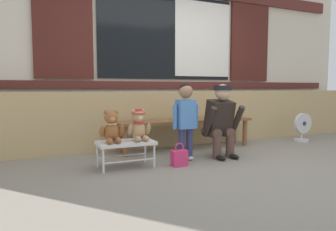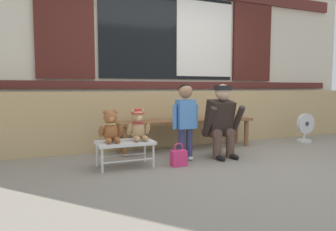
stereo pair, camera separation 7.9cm
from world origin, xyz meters
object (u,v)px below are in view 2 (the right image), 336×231
small_display_bench (125,144)px  child_standing (185,113)px  adult_crouching (221,121)px  handbag_on_ground (179,158)px  floor_fan (305,128)px  teddy_bear_plain (111,128)px  teddy_bear_with_hat (138,125)px  wooden_bench_long (187,124)px

small_display_bench → child_standing: bearing=2.4°
adult_crouching → handbag_on_ground: (-0.70, -0.20, -0.38)m
handbag_on_ground → floor_fan: size_ratio=0.57×
child_standing → teddy_bear_plain: bearing=-178.1°
adult_crouching → handbag_on_ground: bearing=-163.9°
handbag_on_ground → floor_fan: floor_fan is taller
teddy_bear_with_hat → floor_fan: bearing=7.8°
small_display_bench → teddy_bear_with_hat: size_ratio=1.76×
handbag_on_ground → wooden_bench_long: bearing=58.1°
handbag_on_ground → teddy_bear_with_hat: bearing=155.6°
wooden_bench_long → teddy_bear_with_hat: size_ratio=5.78×
adult_crouching → wooden_bench_long: bearing=104.5°
small_display_bench → adult_crouching: (1.29, 0.01, 0.21)m
adult_crouching → small_display_bench: bearing=-179.4°
teddy_bear_plain → handbag_on_ground: bearing=-14.4°
teddy_bear_plain → handbag_on_ground: 0.85m
wooden_bench_long → teddy_bear_with_hat: teddy_bear_with_hat is taller
handbag_on_ground → small_display_bench: bearing=162.0°
wooden_bench_long → handbag_on_ground: wooden_bench_long is taller
floor_fan → teddy_bear_with_hat: bearing=-172.2°
teddy_bear_plain → adult_crouching: 1.45m
small_display_bench → floor_fan: size_ratio=1.33×
adult_crouching → floor_fan: (1.91, 0.41, -0.24)m
child_standing → adult_crouching: bearing=-2.3°
teddy_bear_with_hat → adult_crouching: 1.13m
teddy_bear_with_hat → child_standing: size_ratio=0.38×
floor_fan → child_standing: bearing=-170.9°
small_display_bench → teddy_bear_with_hat: teddy_bear_with_hat is taller
wooden_bench_long → small_display_bench: wooden_bench_long is taller
teddy_bear_with_hat → small_display_bench: bearing=-179.2°
teddy_bear_plain → child_standing: bearing=1.9°
small_display_bench → adult_crouching: bearing=0.6°
small_display_bench → child_standing: 0.85m
teddy_bear_plain → teddy_bear_with_hat: same height
teddy_bear_plain → handbag_on_ground: teddy_bear_plain is taller
teddy_bear_with_hat → child_standing: bearing=2.8°
wooden_bench_long → child_standing: (-0.34, -0.64, 0.22)m
teddy_bear_plain → floor_fan: size_ratio=0.76×
wooden_bench_long → teddy_bear_with_hat: (-0.96, -0.67, 0.10)m
child_standing → handbag_on_ground: (-0.20, -0.22, -0.50)m
wooden_bench_long → small_display_bench: 1.31m
wooden_bench_long → teddy_bear_plain: 1.45m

